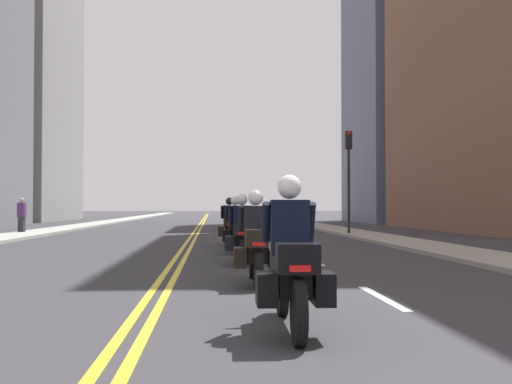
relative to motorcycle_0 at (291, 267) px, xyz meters
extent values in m
plane|color=#333236|center=(-1.63, 42.31, -0.67)|extent=(264.00, 264.00, 0.00)
cube|color=#97A094|center=(-9.11, 42.31, -0.61)|extent=(2.01, 144.00, 0.12)
cube|color=gray|center=(5.86, 42.31, -0.61)|extent=(2.01, 144.00, 0.12)
cube|color=yellow|center=(-1.75, 42.31, -0.67)|extent=(0.12, 132.00, 0.01)
cube|color=yellow|center=(-1.51, 42.31, -0.67)|extent=(0.12, 132.00, 0.01)
cube|color=silver|center=(1.61, 2.31, -0.67)|extent=(0.14, 2.40, 0.01)
cube|color=silver|center=(1.61, 8.31, -0.67)|extent=(0.14, 2.40, 0.01)
cube|color=silver|center=(1.61, 14.31, -0.67)|extent=(0.14, 2.40, 0.01)
cube|color=silver|center=(1.61, 20.31, -0.67)|extent=(0.14, 2.40, 0.01)
cube|color=silver|center=(1.61, 26.31, -0.67)|extent=(0.14, 2.40, 0.01)
cube|color=silver|center=(1.61, 32.31, -0.67)|extent=(0.14, 2.40, 0.01)
cube|color=silver|center=(1.61, 38.31, -0.67)|extent=(0.14, 2.40, 0.01)
cube|color=silver|center=(1.61, 44.31, -0.67)|extent=(0.14, 2.40, 0.01)
cube|color=silver|center=(1.61, 50.31, -0.67)|extent=(0.14, 2.40, 0.01)
cube|color=gray|center=(-18.39, 51.98, 13.30)|extent=(8.09, 16.00, 27.94)
cube|color=slate|center=(15.80, 44.11, 15.05)|extent=(9.42, 12.16, 31.43)
cube|color=#2D3847|center=(20.53, 44.11, 7.19)|extent=(0.04, 10.22, 0.90)
cube|color=#2D3847|center=(20.53, 44.11, 15.83)|extent=(0.04, 10.22, 0.90)
cylinder|color=black|center=(0.02, 0.95, -0.35)|extent=(0.12, 0.64, 0.64)
cylinder|color=black|center=(-0.01, -0.69, -0.35)|extent=(0.12, 0.64, 0.64)
cube|color=silver|center=(0.02, 0.95, -0.01)|extent=(0.15, 0.32, 0.04)
cube|color=black|center=(0.00, 0.13, -0.07)|extent=(0.34, 1.26, 0.40)
cube|color=black|center=(-0.01, -0.61, 0.15)|extent=(0.41, 0.37, 0.28)
cube|color=red|center=(-0.01, -0.80, 0.07)|extent=(0.20, 0.03, 0.06)
cube|color=black|center=(-0.29, -0.36, -0.17)|extent=(0.21, 0.44, 0.32)
cube|color=black|center=(0.27, -0.37, -0.17)|extent=(0.21, 0.44, 0.32)
cube|color=#B2C1CC|center=(0.01, 0.66, 0.31)|extent=(0.36, 0.13, 0.36)
cube|color=black|center=(0.00, 0.08, 0.42)|extent=(0.40, 0.27, 0.58)
cylinder|color=black|center=(-0.24, 0.23, 0.47)|extent=(0.11, 0.28, 0.45)
cylinder|color=black|center=(0.24, 0.23, 0.47)|extent=(0.11, 0.28, 0.45)
sphere|color=white|center=(0.00, 0.11, 0.85)|extent=(0.26, 0.26, 0.26)
cylinder|color=black|center=(-0.08, 4.83, -0.37)|extent=(0.14, 0.61, 0.61)
cylinder|color=black|center=(-0.10, 3.29, -0.37)|extent=(0.14, 0.61, 0.61)
cube|color=silver|center=(-0.08, 4.83, -0.04)|extent=(0.14, 0.32, 0.04)
cube|color=black|center=(-0.09, 4.06, -0.09)|extent=(0.34, 1.17, 0.40)
cube|color=black|center=(-0.10, 3.36, 0.13)|extent=(0.40, 0.37, 0.28)
cube|color=red|center=(-0.10, 3.17, 0.05)|extent=(0.20, 0.03, 0.06)
cube|color=black|center=(-0.37, 3.60, -0.19)|extent=(0.21, 0.44, 0.32)
cube|color=black|center=(0.19, 3.59, -0.19)|extent=(0.21, 0.44, 0.32)
cube|color=#B2C1CC|center=(-0.08, 4.55, 0.29)|extent=(0.36, 0.13, 0.36)
cube|color=black|center=(-0.09, 4.01, 0.38)|extent=(0.40, 0.27, 0.54)
cylinder|color=black|center=(-0.32, 4.16, 0.43)|extent=(0.10, 0.28, 0.45)
cylinder|color=black|center=(0.16, 4.15, 0.43)|extent=(0.10, 0.28, 0.45)
sphere|color=white|center=(-0.09, 4.04, 0.79)|extent=(0.26, 0.26, 0.26)
cylinder|color=black|center=(-0.11, 8.57, -0.36)|extent=(0.14, 0.62, 0.62)
cylinder|color=black|center=(-0.17, 7.11, -0.36)|extent=(0.14, 0.62, 0.62)
cube|color=silver|center=(-0.11, 8.57, -0.04)|extent=(0.15, 0.33, 0.04)
cube|color=black|center=(-0.14, 7.84, -0.08)|extent=(0.36, 1.12, 0.40)
cube|color=black|center=(-0.16, 7.18, 0.14)|extent=(0.41, 0.37, 0.28)
cube|color=red|center=(-0.17, 6.99, 0.06)|extent=(0.20, 0.04, 0.06)
cube|color=black|center=(-0.44, 7.41, -0.18)|extent=(0.22, 0.45, 0.32)
cube|color=black|center=(0.12, 7.39, -0.18)|extent=(0.22, 0.45, 0.32)
cube|color=#B2C1CC|center=(-0.12, 8.31, 0.30)|extent=(0.36, 0.14, 0.36)
cube|color=black|center=(-0.14, 7.79, 0.39)|extent=(0.41, 0.27, 0.54)
cylinder|color=black|center=(-0.38, 7.95, 0.44)|extent=(0.11, 0.28, 0.45)
cylinder|color=black|center=(0.10, 7.93, 0.44)|extent=(0.11, 0.28, 0.45)
sphere|color=white|center=(-0.14, 7.82, 0.80)|extent=(0.26, 0.26, 0.26)
cylinder|color=black|center=(-0.17, 12.04, -0.35)|extent=(0.13, 0.65, 0.65)
cylinder|color=black|center=(-0.16, 10.40, -0.35)|extent=(0.13, 0.65, 0.65)
cube|color=silver|center=(-0.17, 12.04, 0.00)|extent=(0.14, 0.32, 0.04)
cube|color=black|center=(-0.17, 11.22, -0.07)|extent=(0.33, 1.24, 0.40)
cube|color=black|center=(-0.16, 10.48, 0.15)|extent=(0.40, 0.36, 0.28)
cube|color=red|center=(-0.16, 10.29, 0.07)|extent=(0.20, 0.03, 0.06)
cube|color=black|center=(-0.44, 10.73, -0.17)|extent=(0.20, 0.44, 0.32)
cube|color=black|center=(0.12, 10.73, -0.17)|extent=(0.20, 0.44, 0.32)
cube|color=#B2C1CC|center=(-0.17, 11.74, 0.31)|extent=(0.36, 0.12, 0.36)
cube|color=black|center=(-0.17, 11.17, 0.40)|extent=(0.40, 0.26, 0.53)
cylinder|color=black|center=(-0.41, 11.32, 0.45)|extent=(0.10, 0.28, 0.45)
cylinder|color=black|center=(0.07, 11.32, 0.45)|extent=(0.10, 0.28, 0.45)
sphere|color=white|center=(-0.17, 11.20, 0.81)|extent=(0.26, 0.26, 0.26)
cylinder|color=black|center=(-0.23, 15.46, -0.37)|extent=(0.11, 0.61, 0.61)
cylinder|color=black|center=(-0.25, 13.83, -0.37)|extent=(0.11, 0.61, 0.61)
cube|color=silver|center=(-0.23, 15.46, -0.04)|extent=(0.14, 0.32, 0.04)
cube|color=black|center=(-0.24, 14.65, -0.09)|extent=(0.33, 1.24, 0.40)
cube|color=black|center=(-0.25, 13.91, 0.13)|extent=(0.40, 0.36, 0.28)
cube|color=red|center=(-0.25, 13.72, 0.05)|extent=(0.20, 0.03, 0.06)
cube|color=black|center=(-0.53, 14.16, -0.19)|extent=(0.20, 0.44, 0.32)
cube|color=black|center=(0.03, 14.16, -0.19)|extent=(0.20, 0.44, 0.32)
cube|color=#B2C1CC|center=(-0.23, 15.17, 0.29)|extent=(0.36, 0.13, 0.36)
cube|color=black|center=(-0.24, 14.60, 0.40)|extent=(0.40, 0.26, 0.56)
cylinder|color=black|center=(-0.48, 14.75, 0.45)|extent=(0.10, 0.28, 0.45)
cylinder|color=black|center=(0.00, 14.74, 0.45)|extent=(0.10, 0.28, 0.45)
sphere|color=black|center=(-0.24, 14.63, 0.82)|extent=(0.26, 0.26, 0.26)
cylinder|color=black|center=(5.25, 20.87, 1.29)|extent=(0.12, 0.12, 3.92)
cube|color=black|center=(5.25, 20.87, 3.60)|extent=(0.28, 0.28, 0.80)
sphere|color=red|center=(5.25, 20.72, 3.88)|extent=(0.18, 0.18, 0.18)
cube|color=#2B2C32|center=(-9.69, 23.24, -0.26)|extent=(0.32, 0.26, 0.83)
cube|color=#552E6A|center=(-9.69, 23.24, 0.48)|extent=(0.40, 0.30, 0.65)
sphere|color=tan|center=(-9.69, 23.24, 0.93)|extent=(0.22, 0.22, 0.22)
camera|label=1|loc=(-0.82, -6.49, 0.64)|focal=43.70mm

